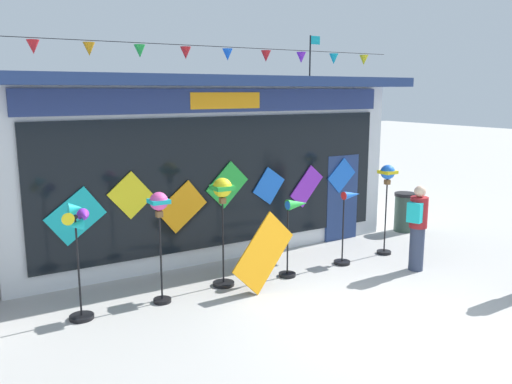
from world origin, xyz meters
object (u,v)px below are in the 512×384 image
(wind_spinner_far_left, at_px, (77,242))
(wind_spinner_far_right, at_px, (387,185))
(wind_spinner_left, at_px, (159,217))
(trash_bin, at_px, (404,212))
(person_near_camera, at_px, (418,226))
(wind_spinner_center_left, at_px, (223,204))
(wind_spinner_right, at_px, (348,219))
(kite_shop_building, at_px, (177,157))
(wind_spinner_center_right, at_px, (294,222))
(display_kite_on_ground, at_px, (264,253))

(wind_spinner_far_left, bearing_deg, wind_spinner_far_right, 0.29)
(wind_spinner_left, xyz_separation_m, trash_bin, (6.85, 1.15, -0.97))
(wind_spinner_left, height_order, trash_bin, wind_spinner_left)
(wind_spinner_far_right, height_order, person_near_camera, wind_spinner_far_right)
(wind_spinner_center_left, relative_size, wind_spinner_right, 1.31)
(wind_spinner_right, relative_size, trash_bin, 1.54)
(trash_bin, bearing_deg, kite_shop_building, 150.48)
(wind_spinner_far_left, height_order, wind_spinner_center_left, wind_spinner_center_left)
(kite_shop_building, height_order, trash_bin, kite_shop_building)
(wind_spinner_left, bearing_deg, person_near_camera, -12.42)
(wind_spinner_right, bearing_deg, person_near_camera, -50.26)
(wind_spinner_far_left, height_order, trash_bin, wind_spinner_far_left)
(person_near_camera, distance_m, trash_bin, 3.02)
(wind_spinner_right, relative_size, wind_spinner_far_right, 0.77)
(kite_shop_building, xyz_separation_m, wind_spinner_center_right, (0.67, -3.96, -0.86))
(wind_spinner_far_left, bearing_deg, trash_bin, 8.04)
(wind_spinner_left, distance_m, wind_spinner_right, 4.01)
(display_kite_on_ground, bearing_deg, wind_spinner_left, 165.58)
(kite_shop_building, relative_size, wind_spinner_center_left, 4.51)
(kite_shop_building, distance_m, trash_bin, 5.79)
(wind_spinner_far_right, bearing_deg, display_kite_on_ground, -172.06)
(wind_spinner_center_left, bearing_deg, wind_spinner_far_right, -1.88)
(kite_shop_building, height_order, wind_spinner_far_right, kite_shop_building)
(wind_spinner_left, distance_m, wind_spinner_far_right, 5.08)
(kite_shop_building, bearing_deg, display_kite_on_ground, -93.28)
(wind_spinner_far_left, distance_m, wind_spinner_center_left, 2.56)
(wind_spinner_left, relative_size, trash_bin, 1.92)
(wind_spinner_left, height_order, wind_spinner_center_right, wind_spinner_left)
(kite_shop_building, relative_size, wind_spinner_right, 5.93)
(wind_spinner_far_left, relative_size, wind_spinner_far_right, 0.96)
(wind_spinner_left, bearing_deg, wind_spinner_center_right, -1.07)
(wind_spinner_center_left, bearing_deg, wind_spinner_right, -3.81)
(wind_spinner_right, distance_m, trash_bin, 3.14)
(kite_shop_building, height_order, display_kite_on_ground, kite_shop_building)
(kite_shop_building, bearing_deg, wind_spinner_far_left, -129.82)
(kite_shop_building, bearing_deg, trash_bin, -29.52)
(wind_spinner_right, xyz_separation_m, display_kite_on_ground, (-2.26, -0.41, -0.23))
(wind_spinner_center_left, height_order, wind_spinner_far_right, wind_spinner_center_left)
(kite_shop_building, distance_m, wind_spinner_right, 4.53)
(wind_spinner_center_left, relative_size, wind_spinner_center_right, 1.33)
(kite_shop_building, height_order, person_near_camera, kite_shop_building)
(wind_spinner_far_right, bearing_deg, trash_bin, 32.24)
(wind_spinner_far_right, bearing_deg, kite_shop_building, 128.70)
(wind_spinner_center_left, bearing_deg, display_kite_on_ground, -51.05)
(person_near_camera, bearing_deg, wind_spinner_center_left, 51.60)
(wind_spinner_left, bearing_deg, wind_spinner_right, -0.41)
(person_near_camera, height_order, display_kite_on_ground, person_near_camera)
(kite_shop_building, bearing_deg, wind_spinner_left, -116.62)
(wind_spinner_far_left, bearing_deg, wind_spinner_left, 0.18)
(wind_spinner_far_right, bearing_deg, wind_spinner_left, -179.68)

